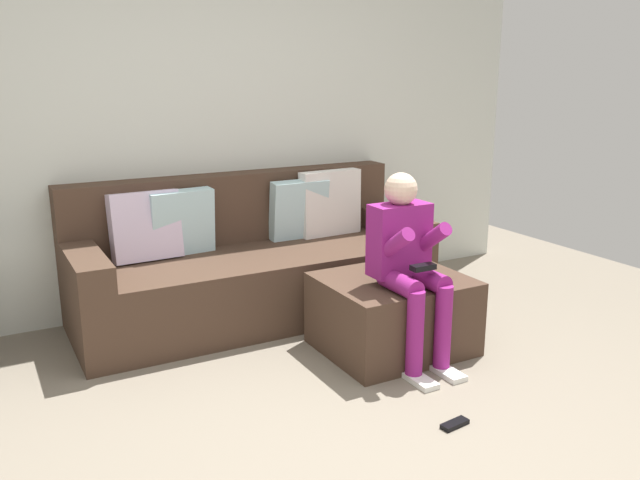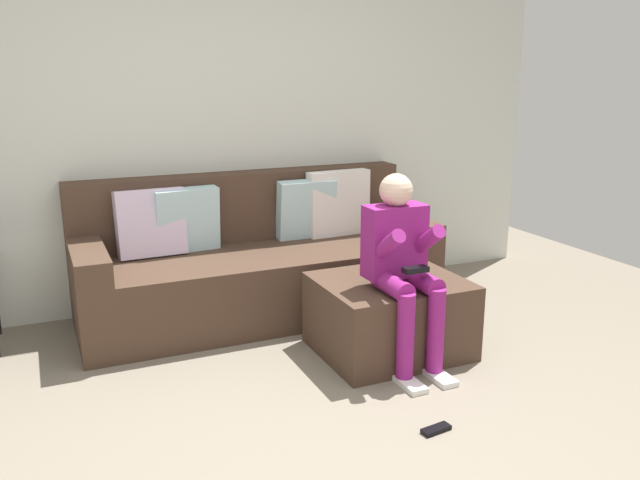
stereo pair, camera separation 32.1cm
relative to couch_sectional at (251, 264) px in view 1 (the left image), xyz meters
name	(u,v)px [view 1 (the left image)]	position (x,y,z in m)	size (l,w,h in m)	color
ground_plane	(379,462)	(-0.22, -1.91, -0.35)	(7.01, 7.01, 0.00)	slate
wall_back	(193,117)	(-0.22, 0.42, 0.97)	(5.39, 0.10, 2.63)	silver
couch_sectional	(251,264)	(0.00, 0.00, 0.00)	(2.38, 0.89, 0.93)	#473326
ottoman	(393,314)	(0.51, -0.96, -0.13)	(0.83, 0.70, 0.45)	#473326
person_seated	(408,257)	(0.47, -1.13, 0.27)	(0.34, 0.56, 1.08)	#8C1E72
remote_near_ottoman	(455,424)	(0.25, -1.84, -0.34)	(0.15, 0.05, 0.02)	black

